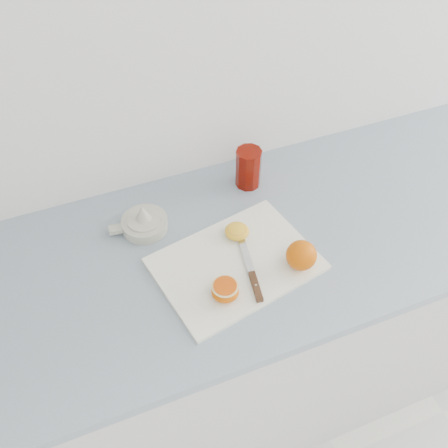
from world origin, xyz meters
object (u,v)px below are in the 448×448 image
counter (249,327)px  citrus_juicer (144,222)px  half_orange (225,290)px  red_tumbler (248,169)px  cutting_board (236,264)px

counter → citrus_juicer: citrus_juicer is taller
half_orange → red_tumbler: 0.39m
cutting_board → half_orange: 0.10m
cutting_board → counter: bearing=39.0°
red_tumbler → counter: bearing=-107.9°
cutting_board → citrus_juicer: citrus_juicer is taller
cutting_board → red_tumbler: size_ratio=3.21×
citrus_juicer → cutting_board: bearing=-49.3°
cutting_board → red_tumbler: red_tumbler is taller
cutting_board → citrus_juicer: (-0.17, 0.20, 0.02)m
citrus_juicer → red_tumbler: (0.32, 0.06, 0.03)m
half_orange → cutting_board: bearing=52.9°
red_tumbler → cutting_board: bearing=-119.2°
citrus_juicer → red_tumbler: 0.32m
cutting_board → half_orange: half_orange is taller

